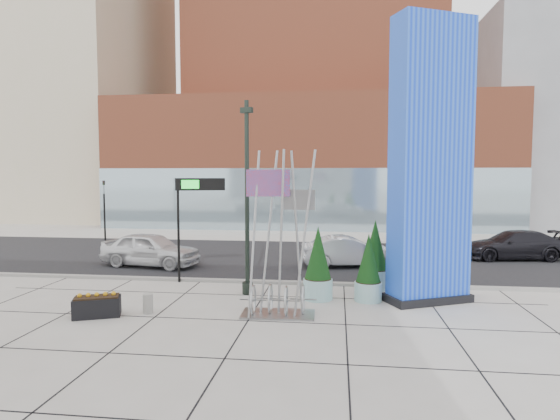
# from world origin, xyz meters

# --- Properties ---
(ground) EXTENTS (160.00, 160.00, 0.00)m
(ground) POSITION_xyz_m (0.00, 0.00, 0.00)
(ground) COLOR #9E9991
(ground) RESTS_ON ground
(street_asphalt) EXTENTS (80.00, 12.00, 0.02)m
(street_asphalt) POSITION_xyz_m (0.00, 10.00, 0.01)
(street_asphalt) COLOR black
(street_asphalt) RESTS_ON ground
(curb_edge) EXTENTS (80.00, 0.30, 0.12)m
(curb_edge) POSITION_xyz_m (0.00, 4.00, 0.06)
(curb_edge) COLOR gray
(curb_edge) RESTS_ON ground
(tower_podium) EXTENTS (34.00, 10.00, 11.00)m
(tower_podium) POSITION_xyz_m (1.00, 27.00, 5.50)
(tower_podium) COLOR #A64C30
(tower_podium) RESTS_ON ground
(tower_glass_front) EXTENTS (34.00, 0.60, 5.00)m
(tower_glass_front) POSITION_xyz_m (1.00, 22.20, 2.50)
(tower_glass_front) COLOR #8CA5B2
(tower_glass_front) RESTS_ON ground
(building_beige_left) EXTENTS (18.00, 20.00, 34.00)m
(building_beige_left) POSITION_xyz_m (-26.00, 34.00, 17.00)
(building_beige_left) COLOR tan
(building_beige_left) RESTS_ON ground
(blue_pylon) EXTENTS (3.25, 2.45, 9.90)m
(blue_pylon) POSITION_xyz_m (6.92, 1.97, 4.78)
(blue_pylon) COLOR #0D33D0
(blue_pylon) RESTS_ON ground
(lamp_post) EXTENTS (0.49, 0.40, 7.23)m
(lamp_post) POSITION_xyz_m (0.36, 2.22, 2.96)
(lamp_post) COLOR black
(lamp_post) RESTS_ON ground
(public_art_sculpture) EXTENTS (2.37, 1.23, 5.31)m
(public_art_sculpture) POSITION_xyz_m (1.87, -0.30, 1.39)
(public_art_sculpture) COLOR #A1A3A6
(public_art_sculpture) RESTS_ON ground
(concrete_bollard) EXTENTS (0.33, 0.33, 0.63)m
(concrete_bollard) POSITION_xyz_m (-2.38, -0.62, 0.32)
(concrete_bollard) COLOR gray
(concrete_bollard) RESTS_ON ground
(overhead_street_sign) EXTENTS (2.02, 0.77, 4.36)m
(overhead_street_sign) POSITION_xyz_m (-2.12, 3.80, 3.74)
(overhead_street_sign) COLOR black
(overhead_street_sign) RESTS_ON ground
(round_planter_east) EXTENTS (0.97, 0.97, 2.43)m
(round_planter_east) POSITION_xyz_m (4.83, 1.80, 1.15)
(round_planter_east) COLOR #95C6C9
(round_planter_east) RESTS_ON ground
(round_planter_mid) EXTENTS (1.10, 1.10, 2.75)m
(round_planter_mid) POSITION_xyz_m (5.20, 3.60, 1.30)
(round_planter_mid) COLOR #95C6C9
(round_planter_mid) RESTS_ON ground
(round_planter_west) EXTENTS (1.07, 1.07, 2.66)m
(round_planter_west) POSITION_xyz_m (3.04, 1.80, 1.26)
(round_planter_west) COLOR #95C6C9
(round_planter_west) RESTS_ON ground
(box_planter_north) EXTENTS (1.58, 1.18, 0.78)m
(box_planter_north) POSITION_xyz_m (-3.85, -1.14, 0.36)
(box_planter_north) COLOR black
(box_planter_north) RESTS_ON ground
(car_white_west) EXTENTS (5.14, 2.77, 1.66)m
(car_white_west) POSITION_xyz_m (-5.39, 6.86, 0.83)
(car_white_west) COLOR silver
(car_white_west) RESTS_ON ground
(car_silver_mid) EXTENTS (4.72, 2.42, 1.48)m
(car_silver_mid) POSITION_xyz_m (4.24, 7.94, 0.74)
(car_silver_mid) COLOR #A3A4AA
(car_silver_mid) RESTS_ON ground
(car_dark_east) EXTENTS (5.44, 2.69, 1.52)m
(car_dark_east) POSITION_xyz_m (13.00, 11.02, 0.76)
(car_dark_east) COLOR black
(car_dark_east) RESTS_ON ground
(traffic_signal) EXTENTS (0.15, 0.18, 4.10)m
(traffic_signal) POSITION_xyz_m (-12.00, 15.00, 2.30)
(traffic_signal) COLOR black
(traffic_signal) RESTS_ON ground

